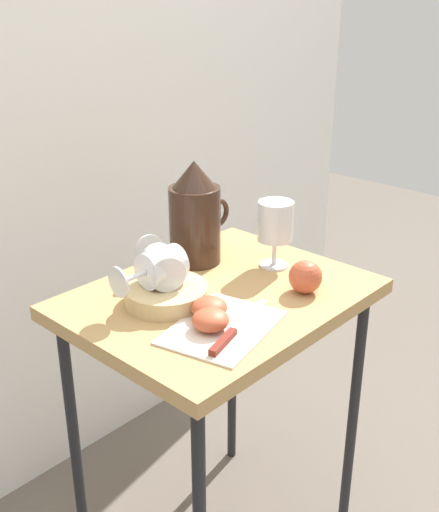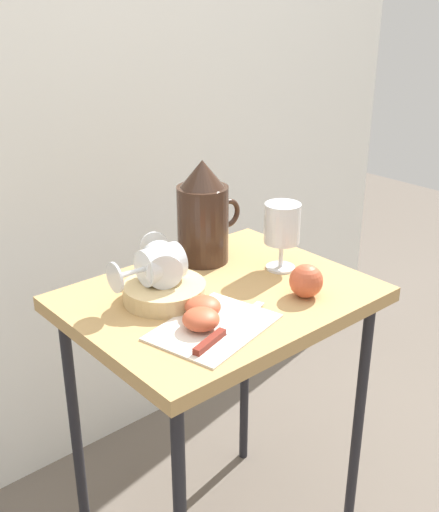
{
  "view_description": "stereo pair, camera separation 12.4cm",
  "coord_description": "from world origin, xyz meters",
  "px_view_note": "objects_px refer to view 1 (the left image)",
  "views": [
    {
      "loc": [
        -0.84,
        -0.78,
        1.26
      ],
      "look_at": [
        0.0,
        0.0,
        0.77
      ],
      "focal_mm": 44.15,
      "sensor_mm": 36.0,
      "label": 1
    },
    {
      "loc": [
        -0.75,
        -0.86,
        1.26
      ],
      "look_at": [
        0.0,
        0.0,
        0.77
      ],
      "focal_mm": 44.15,
      "sensor_mm": 36.0,
      "label": 2
    }
  ],
  "objects_px": {
    "apple_whole": "(305,277)",
    "knife": "(232,333)",
    "wine_glass_upright": "(274,224)",
    "wine_glass_tipped_far": "(162,266)",
    "pitcher": "(195,222)",
    "apple_half_left": "(210,320)",
    "table": "(220,322)",
    "basket_tray": "(166,294)",
    "wine_glass_tipped_near": "(160,267)",
    "apple_half_right": "(209,307)"
  },
  "relations": [
    {
      "from": "wine_glass_tipped_far",
      "to": "apple_half_right",
      "type": "bearing_deg",
      "value": -88.28
    },
    {
      "from": "table",
      "to": "basket_tray",
      "type": "xyz_separation_m",
      "value": [
        -0.1,
        0.05,
        0.09
      ]
    },
    {
      "from": "apple_half_left",
      "to": "table",
      "type": "bearing_deg",
      "value": 36.89
    },
    {
      "from": "pitcher",
      "to": "apple_half_right",
      "type": "distance_m",
      "value": 0.28
    },
    {
      "from": "knife",
      "to": "wine_glass_upright",
      "type": "bearing_deg",
      "value": 25.72
    },
    {
      "from": "wine_glass_upright",
      "to": "knife",
      "type": "bearing_deg",
      "value": -154.28
    },
    {
      "from": "wine_glass_upright",
      "to": "wine_glass_tipped_far",
      "type": "bearing_deg",
      "value": 167.78
    },
    {
      "from": "wine_glass_upright",
      "to": "knife",
      "type": "xyz_separation_m",
      "value": [
        -0.29,
        -0.14,
        -0.09
      ]
    },
    {
      "from": "basket_tray",
      "to": "apple_half_right",
      "type": "xyz_separation_m",
      "value": [
        0.01,
        -0.11,
        0.01
      ]
    },
    {
      "from": "apple_whole",
      "to": "knife",
      "type": "relative_size",
      "value": 0.31
    },
    {
      "from": "basket_tray",
      "to": "apple_half_right",
      "type": "height_order",
      "value": "apple_half_right"
    },
    {
      "from": "basket_tray",
      "to": "pitcher",
      "type": "xyz_separation_m",
      "value": [
        0.18,
        0.1,
        0.08
      ]
    },
    {
      "from": "apple_half_left",
      "to": "apple_half_right",
      "type": "height_order",
      "value": "same"
    },
    {
      "from": "wine_glass_tipped_near",
      "to": "wine_glass_tipped_far",
      "type": "relative_size",
      "value": 0.93
    },
    {
      "from": "wine_glass_tipped_far",
      "to": "knife",
      "type": "height_order",
      "value": "wine_glass_tipped_far"
    },
    {
      "from": "apple_whole",
      "to": "knife",
      "type": "distance_m",
      "value": 0.24
    },
    {
      "from": "wine_glass_upright",
      "to": "wine_glass_tipped_near",
      "type": "distance_m",
      "value": 0.29
    },
    {
      "from": "wine_glass_tipped_near",
      "to": "table",
      "type": "bearing_deg",
      "value": -29.72
    },
    {
      "from": "wine_glass_upright",
      "to": "apple_half_left",
      "type": "xyz_separation_m",
      "value": [
        -0.3,
        -0.1,
        -0.08
      ]
    },
    {
      "from": "wine_glass_upright",
      "to": "wine_glass_tipped_far",
      "type": "height_order",
      "value": "wine_glass_upright"
    },
    {
      "from": "pitcher",
      "to": "wine_glass_upright",
      "type": "xyz_separation_m",
      "value": [
        0.1,
        -0.14,
        0.0
      ]
    },
    {
      "from": "basket_tray",
      "to": "apple_half_left",
      "type": "relative_size",
      "value": 2.42
    },
    {
      "from": "wine_glass_upright",
      "to": "apple_whole",
      "type": "xyz_separation_m",
      "value": [
        -0.06,
        -0.13,
        -0.06
      ]
    },
    {
      "from": "basket_tray",
      "to": "apple_half_right",
      "type": "distance_m",
      "value": 0.11
    },
    {
      "from": "basket_tray",
      "to": "apple_whole",
      "type": "bearing_deg",
      "value": -37.77
    },
    {
      "from": "apple_half_left",
      "to": "knife",
      "type": "height_order",
      "value": "apple_half_left"
    },
    {
      "from": "pitcher",
      "to": "table",
      "type": "bearing_deg",
      "value": -118.52
    },
    {
      "from": "apple_half_left",
      "to": "apple_half_right",
      "type": "relative_size",
      "value": 1.0
    },
    {
      "from": "basket_tray",
      "to": "wine_glass_upright",
      "type": "height_order",
      "value": "wine_glass_upright"
    },
    {
      "from": "pitcher",
      "to": "apple_whole",
      "type": "bearing_deg",
      "value": -81.99
    },
    {
      "from": "table",
      "to": "pitcher",
      "type": "bearing_deg",
      "value": 61.48
    },
    {
      "from": "wine_glass_tipped_far",
      "to": "apple_half_right",
      "type": "height_order",
      "value": "wine_glass_tipped_far"
    },
    {
      "from": "pitcher",
      "to": "knife",
      "type": "distance_m",
      "value": 0.36
    },
    {
      "from": "pitcher",
      "to": "knife",
      "type": "xyz_separation_m",
      "value": [
        -0.2,
        -0.28,
        -0.09
      ]
    },
    {
      "from": "wine_glass_tipped_near",
      "to": "apple_half_right",
      "type": "xyz_separation_m",
      "value": [
        0.01,
        -0.12,
        -0.05
      ]
    },
    {
      "from": "wine_glass_tipped_near",
      "to": "apple_half_left",
      "type": "height_order",
      "value": "wine_glass_tipped_near"
    },
    {
      "from": "wine_glass_upright",
      "to": "wine_glass_tipped_far",
      "type": "relative_size",
      "value": 0.94
    },
    {
      "from": "table",
      "to": "wine_glass_tipped_near",
      "type": "xyz_separation_m",
      "value": [
        -0.11,
        0.06,
        0.14
      ]
    },
    {
      "from": "apple_half_right",
      "to": "knife",
      "type": "height_order",
      "value": "apple_half_right"
    },
    {
      "from": "table",
      "to": "wine_glass_tipped_far",
      "type": "bearing_deg",
      "value": 146.61
    },
    {
      "from": "table",
      "to": "apple_whole",
      "type": "distance_m",
      "value": 0.2
    },
    {
      "from": "table",
      "to": "apple_half_right",
      "type": "xyz_separation_m",
      "value": [
        -0.09,
        -0.06,
        0.09
      ]
    },
    {
      "from": "apple_half_right",
      "to": "wine_glass_tipped_far",
      "type": "bearing_deg",
      "value": 91.72
    },
    {
      "from": "wine_glass_upright",
      "to": "wine_glass_tipped_far",
      "type": "xyz_separation_m",
      "value": [
        -0.27,
        0.06,
        -0.03
      ]
    },
    {
      "from": "table",
      "to": "pitcher",
      "type": "distance_m",
      "value": 0.23
    },
    {
      "from": "apple_half_right",
      "to": "knife",
      "type": "xyz_separation_m",
      "value": [
        -0.02,
        -0.08,
        -0.01
      ]
    },
    {
      "from": "basket_tray",
      "to": "apple_whole",
      "type": "relative_size",
      "value": 2.42
    },
    {
      "from": "pitcher",
      "to": "apple_half_left",
      "type": "distance_m",
      "value": 0.32
    },
    {
      "from": "wine_glass_upright",
      "to": "apple_half_left",
      "type": "height_order",
      "value": "wine_glass_upright"
    },
    {
      "from": "basket_tray",
      "to": "knife",
      "type": "height_order",
      "value": "basket_tray"
    }
  ]
}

